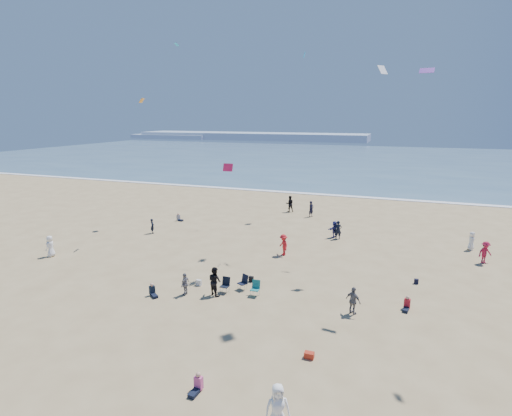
% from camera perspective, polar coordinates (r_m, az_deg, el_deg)
% --- Properties ---
extents(ground, '(220.00, 220.00, 0.00)m').
position_cam_1_polar(ground, '(18.22, -16.28, -25.13)').
color(ground, tan).
rests_on(ground, ground).
extents(ocean, '(220.00, 100.00, 0.06)m').
position_cam_1_polar(ocean, '(107.22, 15.23, 6.65)').
color(ocean, '#476B84').
rests_on(ocean, ground).
extents(surf_line, '(220.00, 1.20, 0.08)m').
position_cam_1_polar(surf_line, '(58.05, 10.74, 1.82)').
color(surf_line, white).
rests_on(surf_line, ground).
extents(headland_far, '(110.00, 20.00, 3.20)m').
position_cam_1_polar(headland_far, '(194.20, -0.80, 10.23)').
color(headland_far, '#7A8EA8').
rests_on(headland_far, ground).
extents(headland_near, '(40.00, 14.00, 2.00)m').
position_cam_1_polar(headland_near, '(207.51, -11.84, 9.97)').
color(headland_near, '#7A8EA8').
rests_on(headland_near, ground).
extents(standing_flyers, '(33.62, 40.86, 1.92)m').
position_cam_1_polar(standing_flyers, '(28.56, 6.72, -8.08)').
color(standing_flyers, white).
rests_on(standing_flyers, ground).
extents(seated_group, '(24.07, 32.81, 0.84)m').
position_cam_1_polar(seated_group, '(23.83, -4.31, -13.65)').
color(seated_group, white).
rests_on(seated_group, ground).
extents(chair_cluster, '(2.62, 1.51, 1.00)m').
position_cam_1_polar(chair_cluster, '(26.04, -2.22, -11.01)').
color(chair_cluster, black).
rests_on(chair_cluster, ground).
extents(white_tote, '(0.35, 0.20, 0.40)m').
position_cam_1_polar(white_tote, '(27.45, -8.17, -10.52)').
color(white_tote, silver).
rests_on(white_tote, ground).
extents(black_backpack, '(0.30, 0.22, 0.38)m').
position_cam_1_polar(black_backpack, '(27.77, -0.69, -10.12)').
color(black_backpack, black).
rests_on(black_backpack, ground).
extents(cooler, '(0.45, 0.30, 0.30)m').
position_cam_1_polar(cooler, '(20.10, 7.60, -20.12)').
color(cooler, '#B02C19').
rests_on(cooler, ground).
extents(navy_bag, '(0.28, 0.18, 0.34)m').
position_cam_1_polar(navy_bag, '(29.53, 21.92, -9.70)').
color(navy_bag, black).
rests_on(navy_bag, ground).
extents(kites_aloft, '(42.75, 40.88, 26.61)m').
position_cam_1_polar(kites_aloft, '(23.90, 24.59, 20.26)').
color(kites_aloft, '#1998CD').
rests_on(kites_aloft, ground).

